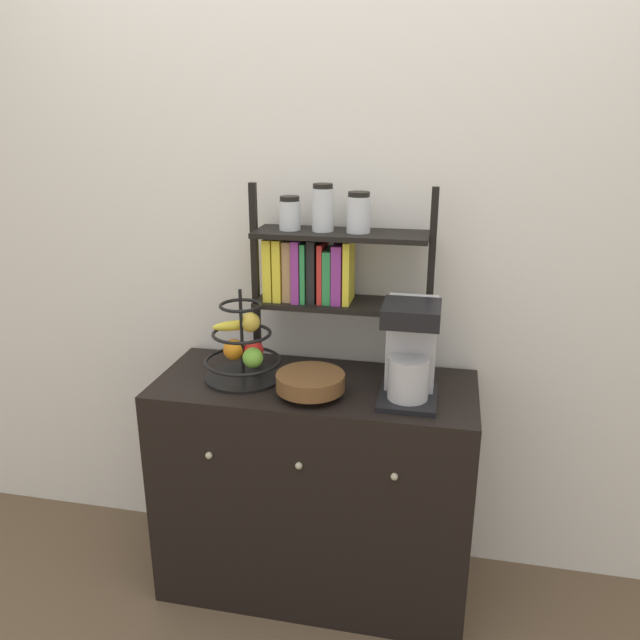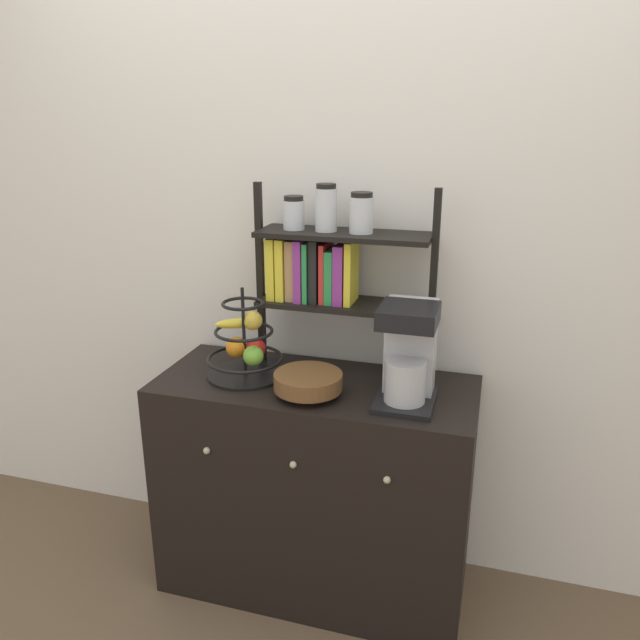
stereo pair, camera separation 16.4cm
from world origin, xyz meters
name	(u,v)px [view 1 (the left image)]	position (x,y,z in m)	size (l,w,h in m)	color
ground_plane	(301,625)	(0.00, 0.00, 0.00)	(12.00, 12.00, 0.00)	brown
wall_back	(331,240)	(0.00, 0.52, 1.30)	(7.00, 0.05, 2.60)	silver
sideboard	(315,486)	(0.00, 0.24, 0.42)	(1.13, 0.50, 0.84)	black
coffee_maker	(410,350)	(0.33, 0.20, 1.01)	(0.19, 0.23, 0.34)	black
fruit_stand	(244,349)	(-0.26, 0.23, 0.96)	(0.28, 0.28, 0.33)	black
wooden_bowl	(310,383)	(0.01, 0.14, 0.89)	(0.23, 0.23, 0.08)	brown
shelf_hutch	(322,261)	(0.00, 0.38, 1.25)	(0.65, 0.20, 0.68)	black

